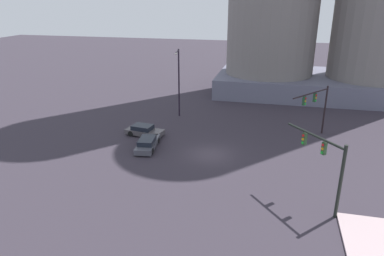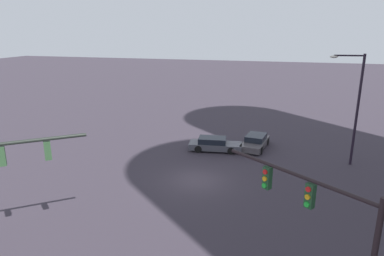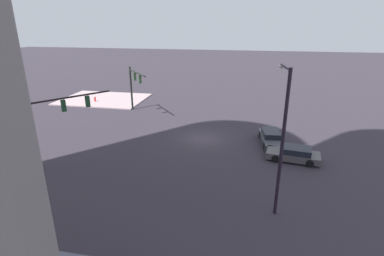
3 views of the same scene
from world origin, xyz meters
TOP-DOWN VIEW (x-y plane):
  - ground_plane at (0.00, 0.00)m, footprint 199.91×199.91m
  - traffic_signal_opposite_side at (10.41, 7.32)m, footprint 4.00×5.33m
  - streetlamp_curved_arm at (-6.30, 11.04)m, footprint 0.57×2.59m
  - sedan_car_approaching at (-6.66, -0.02)m, footprint 2.26×4.87m
  - sedan_car_waiting_far at (-8.35, 3.45)m, footprint 4.52×2.45m

SIDE VIEW (x-z plane):
  - ground_plane at x=0.00m, z-range 0.00..0.00m
  - sedan_car_waiting_far at x=-8.35m, z-range -0.03..1.18m
  - sedan_car_approaching at x=-6.66m, z-range -0.03..1.18m
  - traffic_signal_opposite_side at x=10.41m, z-range 1.29..6.94m
  - streetlamp_curved_arm at x=-6.30m, z-range 0.68..9.50m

